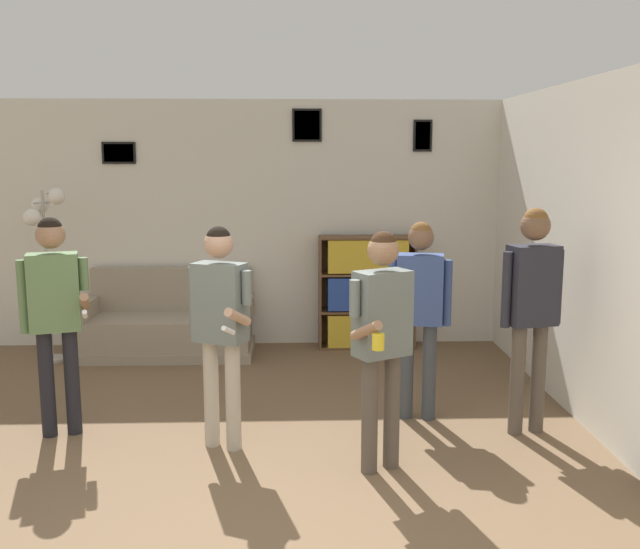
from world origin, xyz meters
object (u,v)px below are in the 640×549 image
at_px(couch, 169,327).
at_px(person_spectator_near_bookshelf, 420,301).
at_px(person_watcher_holding_cup, 382,327).
at_px(person_spectator_far_right, 532,296).
at_px(floor_lamp, 44,231).
at_px(person_player_foreground_left, 55,304).
at_px(person_player_foreground_center, 220,315).
at_px(bookshelf, 367,292).

xyz_separation_m(couch, person_spectator_near_bookshelf, (2.34, -1.99, 0.68)).
bearing_deg(person_watcher_holding_cup, couch, 123.27).
distance_m(couch, person_watcher_holding_cup, 3.58).
distance_m(person_watcher_holding_cup, person_spectator_far_right, 1.35).
distance_m(floor_lamp, person_spectator_near_bookshelf, 3.95).
bearing_deg(couch, person_player_foreground_left, -100.87).
height_order(floor_lamp, person_spectator_near_bookshelf, floor_lamp).
bearing_deg(person_spectator_far_right, person_player_foreground_center, -174.95).
height_order(person_player_foreground_center, person_spectator_near_bookshelf, person_player_foreground_center).
bearing_deg(person_spectator_far_right, person_player_foreground_left, 178.72).
bearing_deg(person_player_foreground_left, person_spectator_far_right, -1.28).
xyz_separation_m(person_player_foreground_center, person_spectator_far_right, (2.30, 0.20, 0.08)).
height_order(bookshelf, person_spectator_near_bookshelf, person_spectator_near_bookshelf).
xyz_separation_m(bookshelf, person_spectator_far_right, (0.98, -2.51, 0.45)).
distance_m(couch, bookshelf, 2.18).
height_order(person_player_foreground_left, person_player_foreground_center, person_player_foreground_left).
xyz_separation_m(floor_lamp, person_spectator_near_bookshelf, (3.51, -1.77, -0.37)).
bearing_deg(bookshelf, person_player_foreground_center, -115.96).
distance_m(bookshelf, floor_lamp, 3.42).
height_order(couch, person_watcher_holding_cup, person_watcher_holding_cup).
bearing_deg(person_spectator_far_right, person_watcher_holding_cup, -152.75).
xyz_separation_m(couch, person_player_foreground_center, (0.82, -2.52, 0.70)).
bearing_deg(floor_lamp, person_spectator_far_right, -26.02).
bearing_deg(bookshelf, person_spectator_far_right, -68.72).
bearing_deg(person_player_foreground_left, person_watcher_holding_cup, -16.46).
bearing_deg(person_spectator_near_bookshelf, person_player_foreground_left, -174.89).
distance_m(bookshelf, person_spectator_near_bookshelf, 2.22).
xyz_separation_m(couch, person_spectator_far_right, (3.12, -2.32, 0.77)).
bearing_deg(floor_lamp, person_watcher_holding_cup, -41.21).
bearing_deg(person_watcher_holding_cup, person_spectator_far_right, 27.25).
bearing_deg(bookshelf, couch, -174.79).
distance_m(person_player_foreground_center, person_watcher_holding_cup, 1.18).
distance_m(couch, person_spectator_near_bookshelf, 3.14).
bearing_deg(floor_lamp, bookshelf, 7.15).
xyz_separation_m(bookshelf, person_player_foreground_center, (-1.32, -2.72, 0.37)).
bearing_deg(person_watcher_holding_cup, floor_lamp, 138.79).
height_order(bookshelf, person_spectator_far_right, person_spectator_far_right).
height_order(person_player_foreground_center, person_watcher_holding_cup, person_watcher_holding_cup).
bearing_deg(person_player_foreground_center, person_watcher_holding_cup, -20.50).
relative_size(bookshelf, person_player_foreground_left, 0.74).
relative_size(person_player_foreground_left, person_player_foreground_center, 1.03).
height_order(person_player_foreground_left, person_spectator_far_right, person_spectator_far_right).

